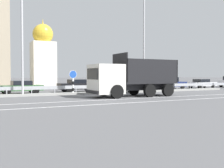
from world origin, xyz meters
name	(u,v)px	position (x,y,z in m)	size (l,w,h in m)	color
ground_plane	(101,96)	(0.00, 0.00, 0.00)	(320.00, 320.00, 0.00)	#565659
lane_strip_0	(146,98)	(2.21, -3.66, 0.00)	(60.43, 0.16, 0.01)	silver
lane_strip_1	(167,101)	(2.21, -6.14, 0.00)	(60.43, 0.16, 0.01)	silver
median_island	(90,93)	(0.00, 2.38, 0.09)	(33.23, 1.10, 0.18)	gray
median_guardrail	(86,87)	(0.00, 3.46, 0.57)	(60.43, 0.09, 0.78)	#9EA0A5
dump_truck	(123,80)	(1.16, -1.86, 1.33)	(7.52, 2.83, 3.52)	silver
median_road_sign	(73,82)	(-1.67, 2.38, 1.15)	(0.72, 0.16, 2.19)	white
street_lamp_1	(22,24)	(-6.05, 2.33, 5.97)	(0.71, 2.13, 10.96)	#ADADB2
street_lamp_2	(145,35)	(6.03, 2.24, 5.87)	(0.71, 2.73, 10.63)	#ADADB2
parked_car_3	(20,87)	(-5.85, 5.43, 0.65)	(4.19, 2.05, 1.24)	#335B33
parked_car_4	(78,85)	(-0.03, 5.59, 0.69)	(4.28, 1.90, 1.32)	black
parked_car_5	(126,85)	(5.98, 6.02, 0.67)	(4.55, 2.25, 1.31)	silver
parked_car_6	(170,83)	(12.22, 5.82, 0.75)	(4.39, 2.12, 1.50)	navy
parked_car_7	(202,83)	(17.68, 5.80, 0.64)	(4.22, 1.88, 1.23)	silver
church_tower	(43,56)	(-0.16, 22.19, 4.83)	(3.60, 3.60, 10.83)	silver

